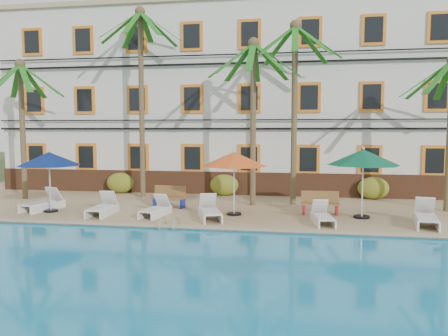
% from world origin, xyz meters
% --- Properties ---
extents(ground, '(100.00, 100.00, 0.00)m').
position_xyz_m(ground, '(0.00, 0.00, 0.00)').
color(ground, '#384C23').
rests_on(ground, ground).
extents(pool_deck, '(30.00, 12.00, 0.25)m').
position_xyz_m(pool_deck, '(0.00, 5.00, 0.12)').
color(pool_deck, tan).
rests_on(pool_deck, ground).
extents(swimming_pool, '(26.00, 12.00, 0.20)m').
position_xyz_m(swimming_pool, '(0.00, -7.00, 0.10)').
color(swimming_pool, '#198BBF').
rests_on(swimming_pool, ground).
extents(pool_coping, '(30.00, 0.35, 0.06)m').
position_xyz_m(pool_coping, '(0.00, -0.90, 0.28)').
color(pool_coping, tan).
rests_on(pool_coping, pool_deck).
extents(hotel_building, '(25.40, 6.44, 10.22)m').
position_xyz_m(hotel_building, '(0.00, 9.98, 5.37)').
color(hotel_building, silver).
rests_on(hotel_building, pool_deck).
extents(palm_a, '(4.07, 4.07, 6.79)m').
position_xyz_m(palm_a, '(-9.27, 3.97, 4.65)').
color(palm_a, brown).
rests_on(palm_a, pool_deck).
extents(palm_b, '(4.07, 4.07, 9.39)m').
position_xyz_m(palm_b, '(-3.71, 5.41, 6.16)').
color(palm_b, brown).
rests_on(palm_b, pool_deck).
extents(palm_c, '(4.07, 4.07, 7.43)m').
position_xyz_m(palm_c, '(1.99, 4.00, 5.03)').
color(palm_c, brown).
rests_on(palm_c, pool_deck).
extents(palm_d, '(4.07, 4.07, 8.23)m').
position_xyz_m(palm_d, '(3.78, 4.51, 5.50)').
color(palm_d, brown).
rests_on(palm_d, pool_deck).
extents(shrub_left, '(1.50, 0.90, 1.10)m').
position_xyz_m(shrub_left, '(-5.41, 6.60, 0.80)').
color(shrub_left, '#31601B').
rests_on(shrub_left, pool_deck).
extents(shrub_mid, '(1.50, 0.90, 1.10)m').
position_xyz_m(shrub_mid, '(0.25, 6.60, 0.80)').
color(shrub_mid, '#31601B').
rests_on(shrub_mid, pool_deck).
extents(shrub_right, '(1.50, 0.90, 1.10)m').
position_xyz_m(shrub_right, '(7.65, 6.60, 0.80)').
color(shrub_right, '#31601B').
rests_on(shrub_right, pool_deck).
extents(umbrella_blue, '(2.56, 2.56, 2.56)m').
position_xyz_m(umbrella_blue, '(-6.12, 1.01, 2.44)').
color(umbrella_blue, black).
rests_on(umbrella_blue, pool_deck).
extents(umbrella_red, '(2.60, 2.60, 2.60)m').
position_xyz_m(umbrella_red, '(1.48, 1.59, 2.47)').
color(umbrella_red, black).
rests_on(umbrella_red, pool_deck).
extents(umbrella_green, '(2.73, 2.73, 2.72)m').
position_xyz_m(umbrella_green, '(6.43, 1.79, 2.58)').
color(umbrella_green, black).
rests_on(umbrella_green, pool_deck).
extents(lounger_a, '(1.11, 2.08, 0.93)m').
position_xyz_m(lounger_a, '(-6.64, 1.31, 0.55)').
color(lounger_a, silver).
rests_on(lounger_a, pool_deck).
extents(lounger_b, '(0.75, 1.94, 0.91)m').
position_xyz_m(lounger_b, '(-3.70, 0.75, 0.54)').
color(lounger_b, silver).
rests_on(lounger_b, pool_deck).
extents(lounger_c, '(0.89, 1.82, 0.82)m').
position_xyz_m(lounger_c, '(-1.54, 0.87, 0.52)').
color(lounger_c, silver).
rests_on(lounger_c, pool_deck).
extents(lounger_d, '(1.29, 2.08, 0.93)m').
position_xyz_m(lounger_d, '(0.68, 0.65, 0.55)').
color(lounger_d, silver).
rests_on(lounger_d, pool_deck).
extents(lounger_e, '(0.85, 1.82, 0.83)m').
position_xyz_m(lounger_e, '(4.87, 0.47, 0.52)').
color(lounger_e, silver).
rests_on(lounger_e, pool_deck).
extents(lounger_f, '(1.07, 2.13, 0.96)m').
position_xyz_m(lounger_f, '(8.46, 0.72, 0.56)').
color(lounger_f, silver).
rests_on(lounger_f, pool_deck).
extents(bench_left, '(1.56, 0.70, 0.93)m').
position_xyz_m(bench_left, '(-1.57, 2.91, 0.72)').
color(bench_left, olive).
rests_on(bench_left, pool_deck).
extents(bench_right, '(1.52, 0.54, 0.93)m').
position_xyz_m(bench_right, '(4.87, 2.31, 0.72)').
color(bench_right, olive).
rests_on(bench_right, pool_deck).
extents(pool_ladder, '(0.54, 0.74, 0.74)m').
position_xyz_m(pool_ladder, '(-0.42, -1.00, 0.25)').
color(pool_ladder, silver).
rests_on(pool_ladder, ground).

